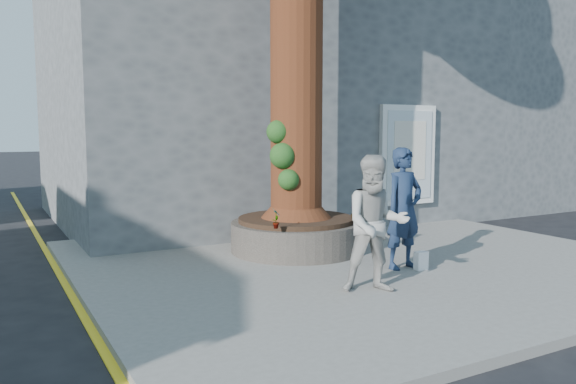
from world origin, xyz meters
TOP-DOWN VIEW (x-y plane):
  - ground at (0.00, 0.00)m, footprint 120.00×120.00m
  - pavement at (1.50, 1.00)m, footprint 9.00×8.00m
  - yellow_line at (-3.05, 1.00)m, footprint 0.10×30.00m
  - stone_shop at (2.50, 7.20)m, footprint 10.30×8.30m
  - neighbour_shop at (10.50, 7.20)m, footprint 6.00×8.00m
  - planter at (0.80, 2.00)m, footprint 2.30×2.30m
  - man at (1.62, 0.11)m, footprint 0.71×0.50m
  - woman at (0.45, -0.71)m, footprint 1.09×0.99m
  - shopping_bag at (1.79, -0.11)m, footprint 0.20×0.12m
  - plant_a at (-0.05, 1.15)m, footprint 0.19×0.21m
  - plant_b at (1.65, 1.15)m, footprint 0.33×0.33m
  - plant_c at (1.47, 1.15)m, footprint 0.17×0.17m
  - plant_d at (0.92, 2.85)m, footprint 0.31×0.32m

SIDE VIEW (x-z plane):
  - ground at x=0.00m, z-range 0.00..0.00m
  - yellow_line at x=-3.05m, z-range 0.00..0.01m
  - pavement at x=1.50m, z-range 0.00..0.12m
  - shopping_bag at x=1.79m, z-range 0.12..0.40m
  - planter at x=0.80m, z-range 0.11..0.71m
  - plant_d at x=0.92m, z-range 0.72..0.99m
  - plant_c at x=1.47m, z-range 0.72..1.02m
  - plant_a at x=-0.05m, z-range 0.72..1.04m
  - plant_b at x=1.65m, z-range 0.72..1.16m
  - woman at x=0.45m, z-range 0.12..1.93m
  - man at x=1.62m, z-range 0.12..1.99m
  - neighbour_shop at x=10.50m, z-range 0.00..6.00m
  - stone_shop at x=2.50m, z-range 0.01..6.31m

